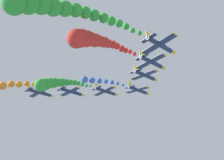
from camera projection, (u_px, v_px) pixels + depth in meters
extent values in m
cylinder|color=navy|center=(138.00, 90.00, 94.05)|extent=(1.14, 9.00, 1.14)
cone|color=yellow|center=(147.00, 93.00, 97.40)|extent=(1.08, 1.20, 1.08)
cube|color=navy|center=(137.00, 90.00, 93.76)|extent=(9.20, 1.90, 0.50)
cylinder|color=yellow|center=(127.00, 93.00, 96.84)|extent=(0.37, 1.40, 0.37)
cylinder|color=yellow|center=(148.00, 87.00, 90.67)|extent=(0.37, 1.40, 0.37)
cube|color=navy|center=(130.00, 87.00, 91.45)|extent=(3.80, 1.20, 0.31)
cube|color=yellow|center=(129.00, 84.00, 91.70)|extent=(0.19, 1.10, 1.60)
ellipsoid|color=black|center=(141.00, 90.00, 95.41)|extent=(0.82, 2.20, 0.73)
sphere|color=blue|center=(123.00, 85.00, 89.27)|extent=(0.86, 0.86, 0.86)
sphere|color=blue|center=(118.00, 83.00, 87.92)|extent=(1.08, 1.08, 1.08)
sphere|color=blue|center=(112.00, 82.00, 86.58)|extent=(1.37, 1.37, 1.37)
sphere|color=blue|center=(106.00, 81.00, 85.35)|extent=(1.42, 1.42, 1.42)
sphere|color=blue|center=(99.00, 81.00, 84.08)|extent=(1.67, 1.67, 1.67)
sphere|color=blue|center=(92.00, 80.00, 82.99)|extent=(1.86, 1.86, 1.86)
sphere|color=blue|center=(85.00, 80.00, 82.02)|extent=(2.08, 2.08, 2.08)
cylinder|color=navy|center=(105.00, 91.00, 96.00)|extent=(1.19, 9.00, 1.19)
cone|color=yellow|center=(116.00, 95.00, 99.34)|extent=(1.13, 1.20, 1.13)
cube|color=navy|center=(104.00, 91.00, 95.69)|extent=(9.18, 1.90, 0.99)
cylinder|color=yellow|center=(95.00, 95.00, 98.56)|extent=(0.39, 1.40, 0.39)
cylinder|color=yellow|center=(114.00, 87.00, 92.83)|extent=(0.39, 1.40, 0.39)
cube|color=navy|center=(96.00, 88.00, 93.39)|extent=(3.80, 1.20, 0.52)
cube|color=yellow|center=(96.00, 86.00, 93.72)|extent=(0.28, 1.10, 1.61)
ellipsoid|color=black|center=(109.00, 91.00, 97.39)|extent=(0.86, 2.20, 0.77)
sphere|color=green|center=(90.00, 86.00, 91.55)|extent=(0.82, 0.82, 0.82)
sphere|color=green|center=(86.00, 85.00, 90.24)|extent=(1.13, 1.13, 1.13)
sphere|color=green|center=(82.00, 84.00, 89.03)|extent=(1.40, 1.40, 1.40)
sphere|color=green|center=(78.00, 83.00, 87.74)|extent=(1.49, 1.49, 1.49)
sphere|color=green|center=(74.00, 83.00, 86.24)|extent=(1.68, 1.68, 1.68)
sphere|color=green|center=(71.00, 82.00, 84.67)|extent=(1.80, 1.80, 1.80)
sphere|color=green|center=(66.00, 82.00, 83.17)|extent=(2.11, 2.11, 2.11)
sphere|color=green|center=(62.00, 82.00, 81.55)|extent=(2.39, 2.39, 2.39)
sphere|color=green|center=(58.00, 83.00, 79.73)|extent=(2.40, 2.40, 2.40)
sphere|color=green|center=(54.00, 83.00, 78.03)|extent=(2.80, 2.80, 2.80)
sphere|color=green|center=(50.00, 83.00, 76.19)|extent=(2.85, 2.85, 2.85)
sphere|color=green|center=(45.00, 84.00, 74.26)|extent=(3.19, 3.19, 3.19)
sphere|color=green|center=(41.00, 85.00, 72.27)|extent=(3.35, 3.35, 3.35)
cylinder|color=navy|center=(145.00, 75.00, 83.80)|extent=(1.11, 9.00, 1.11)
cone|color=yellow|center=(155.00, 80.00, 87.15)|extent=(1.06, 1.20, 1.06)
cube|color=navy|center=(144.00, 75.00, 83.50)|extent=(9.20, 1.90, 0.29)
cylinder|color=yellow|center=(132.00, 79.00, 86.51)|extent=(0.36, 1.40, 0.36)
cylinder|color=yellow|center=(156.00, 70.00, 80.50)|extent=(0.36, 1.40, 0.36)
cube|color=navy|center=(136.00, 71.00, 81.20)|extent=(3.80, 1.20, 0.23)
cube|color=yellow|center=(135.00, 68.00, 81.48)|extent=(0.16, 1.10, 1.60)
ellipsoid|color=black|center=(148.00, 75.00, 85.17)|extent=(0.81, 2.20, 0.71)
cylinder|color=navy|center=(71.00, 92.00, 96.08)|extent=(1.18, 9.00, 1.18)
cone|color=yellow|center=(82.00, 95.00, 99.43)|extent=(1.12, 1.20, 1.12)
cube|color=navy|center=(70.00, 92.00, 95.78)|extent=(9.19, 1.90, 0.85)
cylinder|color=yellow|center=(62.00, 96.00, 98.67)|extent=(0.39, 1.40, 0.39)
cylinder|color=yellow|center=(78.00, 87.00, 92.88)|extent=(0.39, 1.40, 0.39)
cube|color=navy|center=(61.00, 89.00, 93.48)|extent=(3.80, 1.20, 0.46)
cube|color=yellow|center=(61.00, 86.00, 93.79)|extent=(0.26, 1.10, 1.61)
ellipsoid|color=black|center=(75.00, 91.00, 97.47)|extent=(0.85, 2.20, 0.76)
sphere|color=orange|center=(53.00, 87.00, 91.40)|extent=(1.06, 1.06, 1.06)
sphere|color=orange|center=(47.00, 86.00, 90.02)|extent=(1.05, 1.05, 1.05)
sphere|color=orange|center=(40.00, 85.00, 88.83)|extent=(1.28, 1.28, 1.28)
sphere|color=orange|center=(34.00, 84.00, 87.52)|extent=(1.40, 1.40, 1.40)
sphere|color=orange|center=(27.00, 84.00, 86.28)|extent=(1.65, 1.65, 1.65)
sphere|color=orange|center=(19.00, 84.00, 84.90)|extent=(1.99, 1.99, 1.99)
sphere|color=orange|center=(11.00, 84.00, 83.78)|extent=(2.00, 2.00, 2.00)
sphere|color=orange|center=(3.00, 86.00, 82.64)|extent=(2.38, 2.38, 2.38)
cylinder|color=navy|center=(151.00, 62.00, 75.81)|extent=(1.22, 9.00, 1.22)
cone|color=yellow|center=(162.00, 67.00, 79.16)|extent=(1.16, 1.20, 1.16)
cube|color=navy|center=(150.00, 62.00, 75.51)|extent=(9.16, 1.90, 1.25)
cylinder|color=yellow|center=(137.00, 69.00, 78.31)|extent=(0.40, 1.40, 0.40)
cylinder|color=yellow|center=(164.00, 54.00, 72.70)|extent=(0.40, 1.40, 0.40)
cube|color=navy|center=(142.00, 57.00, 73.21)|extent=(3.80, 1.20, 0.62)
cube|color=yellow|center=(141.00, 54.00, 73.55)|extent=(0.33, 1.10, 1.61)
ellipsoid|color=black|center=(155.00, 62.00, 77.21)|extent=(0.88, 2.20, 0.79)
sphere|color=red|center=(134.00, 54.00, 71.36)|extent=(1.04, 1.04, 1.04)
sphere|color=red|center=(130.00, 52.00, 70.11)|extent=(1.12, 1.12, 1.12)
sphere|color=red|center=(125.00, 50.00, 68.70)|extent=(1.40, 1.40, 1.40)
sphere|color=red|center=(121.00, 49.00, 67.14)|extent=(1.59, 1.59, 1.59)
sphere|color=red|center=(117.00, 46.00, 65.79)|extent=(1.60, 1.60, 1.60)
sphere|color=red|center=(113.00, 44.00, 64.11)|extent=(1.85, 1.85, 1.85)
sphere|color=red|center=(108.00, 43.00, 62.48)|extent=(2.01, 2.01, 2.01)
sphere|color=red|center=(104.00, 42.00, 60.64)|extent=(2.38, 2.38, 2.38)
sphere|color=red|center=(100.00, 41.00, 58.80)|extent=(2.40, 2.40, 2.40)
sphere|color=red|center=(95.00, 40.00, 56.95)|extent=(2.78, 2.78, 2.78)
sphere|color=red|center=(91.00, 39.00, 54.93)|extent=(2.82, 2.82, 2.82)
sphere|color=red|center=(86.00, 39.00, 52.78)|extent=(3.18, 3.18, 3.18)
sphere|color=red|center=(81.00, 38.00, 50.84)|extent=(3.41, 3.41, 3.41)
sphere|color=red|center=(76.00, 39.00, 48.46)|extent=(3.43, 3.43, 3.43)
cylinder|color=navy|center=(39.00, 92.00, 96.97)|extent=(1.21, 9.00, 1.21)
cone|color=yellow|center=(52.00, 96.00, 100.32)|extent=(1.15, 1.20, 1.15)
cube|color=navy|center=(38.00, 92.00, 96.67)|extent=(9.17, 1.90, 1.13)
cylinder|color=yellow|center=(31.00, 97.00, 99.50)|extent=(0.40, 1.40, 0.40)
cylinder|color=yellow|center=(46.00, 88.00, 93.83)|extent=(0.40, 1.40, 0.40)
cube|color=navy|center=(29.00, 90.00, 94.37)|extent=(3.80, 1.20, 0.57)
cube|color=yellow|center=(28.00, 87.00, 94.70)|extent=(0.30, 1.10, 1.61)
ellipsoid|color=black|center=(44.00, 92.00, 98.37)|extent=(0.87, 2.20, 0.78)
cylinder|color=navy|center=(160.00, 45.00, 64.80)|extent=(1.26, 9.00, 1.26)
cone|color=yellow|center=(172.00, 52.00, 68.15)|extent=(1.20, 1.20, 1.20)
cube|color=navy|center=(159.00, 44.00, 64.49)|extent=(9.11, 1.90, 1.67)
cylinder|color=yellow|center=(143.00, 54.00, 67.20)|extent=(0.41, 1.40, 0.41)
cylinder|color=yellow|center=(175.00, 34.00, 61.78)|extent=(0.41, 1.40, 0.41)
cube|color=navy|center=(149.00, 38.00, 62.20)|extent=(3.78, 1.20, 0.80)
cube|color=yellow|center=(148.00, 35.00, 62.57)|extent=(0.40, 1.10, 1.60)
ellipsoid|color=black|center=(164.00, 46.00, 66.22)|extent=(0.90, 2.20, 0.82)
sphere|color=green|center=(140.00, 33.00, 60.14)|extent=(1.04, 1.04, 1.04)
sphere|color=green|center=(133.00, 30.00, 58.76)|extent=(1.16, 1.16, 1.16)
sphere|color=green|center=(126.00, 27.00, 57.27)|extent=(1.38, 1.38, 1.38)
sphere|color=green|center=(119.00, 23.00, 55.77)|extent=(1.64, 1.64, 1.64)
sphere|color=green|center=(111.00, 21.00, 54.25)|extent=(1.84, 1.84, 1.84)
sphere|color=green|center=(103.00, 18.00, 52.69)|extent=(1.94, 1.94, 1.94)
sphere|color=green|center=(94.00, 15.00, 51.34)|extent=(2.17, 2.17, 2.17)
sphere|color=green|center=(85.00, 13.00, 49.75)|extent=(2.21, 2.21, 2.21)
sphere|color=green|center=(75.00, 10.00, 48.14)|extent=(2.44, 2.44, 2.44)
sphere|color=green|center=(65.00, 9.00, 46.53)|extent=(2.70, 2.70, 2.70)
sphere|color=green|center=(53.00, 7.00, 44.98)|extent=(2.95, 2.95, 2.95)
sphere|color=green|center=(41.00, 5.00, 43.33)|extent=(3.07, 3.07, 3.07)
sphere|color=green|center=(28.00, 3.00, 41.60)|extent=(3.35, 3.35, 3.35)
sphere|color=green|center=(14.00, 3.00, 39.79)|extent=(3.56, 3.56, 3.56)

